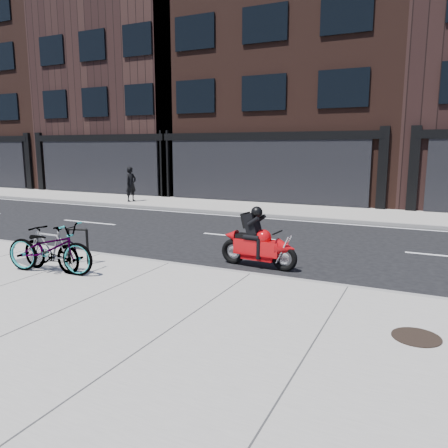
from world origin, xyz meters
The scene contains 13 objects.
ground centered at (0.00, 0.00, 0.00)m, with size 120.00×120.00×0.00m, color black.
sidewalk_near centered at (0.00, -5.00, 0.07)m, with size 60.00×6.00×0.13m, color gray.
sidewalk_far centered at (0.00, 7.75, 0.07)m, with size 60.00×3.50×0.13m, color gray.
building_west centered at (-22.00, 14.50, 6.75)m, with size 10.00×10.00×13.50m, color black.
building_midwest centered at (-12.00, 14.50, 6.00)m, with size 10.00×10.00×12.00m, color black.
building_center centered at (-2.00, 14.50, 7.25)m, with size 12.00×10.00×14.50m, color black.
bike_rack centered at (-1.80, -2.92, 0.61)m, with size 0.47×0.19×0.82m.
bicycle_front centered at (-1.81, -3.72, 0.67)m, with size 0.71×2.05×1.07m, color gray.
bicycle_rear centered at (-1.89, -3.63, 0.62)m, with size 0.46×1.64×0.98m, color gray.
motorcycle centered at (1.88, -1.02, 0.58)m, with size 1.91×0.53×1.43m.
pedestrian centered at (-7.83, 6.97, 0.97)m, with size 0.61×0.40×1.68m, color black.
manhole_cover centered at (5.25, -3.89, 0.14)m, with size 0.66×0.66×0.01m, color black.
utility_grate centered at (-2.94, -3.12, 0.14)m, with size 0.75×0.75×0.01m, color #505053.
Camera 1 is at (5.27, -10.17, 2.74)m, focal length 35.00 mm.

